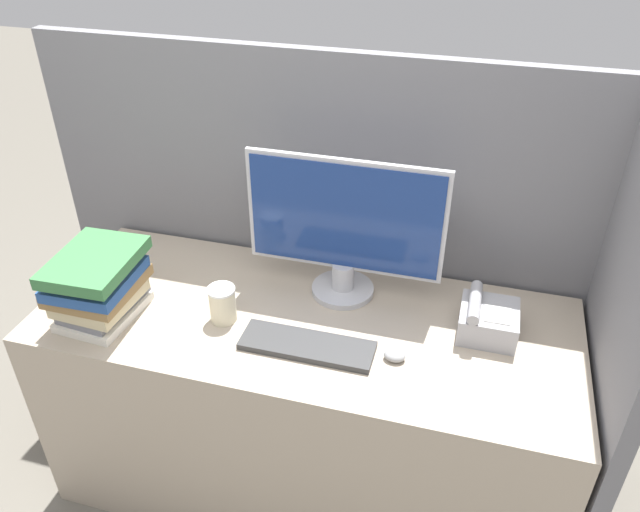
% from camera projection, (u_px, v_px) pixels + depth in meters
% --- Properties ---
extents(cubicle_panel_rear, '(2.09, 0.04, 1.50)m').
position_uv_depth(cubicle_panel_rear, '(335.00, 260.00, 2.27)').
color(cubicle_panel_rear, slate).
rests_on(cubicle_panel_rear, ground_plane).
extents(cubicle_panel_right, '(0.04, 0.74, 1.50)m').
position_uv_depth(cubicle_panel_right, '(602.00, 370.00, 1.79)').
color(cubicle_panel_right, slate).
rests_on(cubicle_panel_right, ground_plane).
extents(desk, '(1.69, 0.68, 0.77)m').
position_uv_depth(desk, '(306.00, 405.00, 2.16)').
color(desk, tan).
rests_on(desk, ground_plane).
extents(monitor, '(0.63, 0.20, 0.48)m').
position_uv_depth(monitor, '(344.00, 230.00, 1.94)').
color(monitor, '#B7B7BC').
rests_on(monitor, desk).
extents(keyboard, '(0.40, 0.13, 0.02)m').
position_uv_depth(keyboard, '(307.00, 346.00, 1.83)').
color(keyboard, '#333333').
rests_on(keyboard, desk).
extents(mouse, '(0.06, 0.05, 0.03)m').
position_uv_depth(mouse, '(395.00, 356.00, 1.79)').
color(mouse, gray).
rests_on(mouse, desk).
extents(coffee_cup, '(0.09, 0.09, 0.12)m').
position_uv_depth(coffee_cup, '(223.00, 304.00, 1.92)').
color(coffee_cup, beige).
rests_on(coffee_cup, desk).
extents(book_stack, '(0.25, 0.30, 0.23)m').
position_uv_depth(book_stack, '(98.00, 284.00, 1.90)').
color(book_stack, silver).
rests_on(book_stack, desk).
extents(desk_telephone, '(0.17, 0.18, 0.12)m').
position_uv_depth(desk_telephone, '(487.00, 320.00, 1.87)').
color(desk_telephone, '#99999E').
rests_on(desk_telephone, desk).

